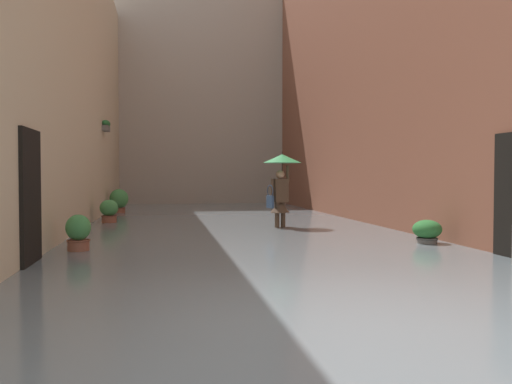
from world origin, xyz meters
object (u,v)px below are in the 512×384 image
at_px(potted_plant_near_right, 119,201).
at_px(potted_plant_far_right, 109,213).
at_px(person_wading, 281,177).
at_px(potted_plant_mid_right, 78,236).
at_px(potted_plant_near_left, 427,233).

bearing_deg(potted_plant_near_right, potted_plant_far_right, 90.65).
bearing_deg(person_wading, potted_plant_near_right, -53.37).
bearing_deg(potted_plant_far_right, person_wading, 154.33).
distance_m(person_wading, potted_plant_far_right, 5.08).
relative_size(person_wading, potted_plant_mid_right, 2.61).
xyz_separation_m(person_wading, potted_plant_far_right, (4.49, -2.16, -1.01)).
bearing_deg(potted_plant_far_right, potted_plant_near_left, 138.82).
height_order(potted_plant_near_right, potted_plant_mid_right, potted_plant_near_right).
relative_size(potted_plant_mid_right, potted_plant_near_left, 1.29).
height_order(potted_plant_mid_right, potted_plant_near_left, potted_plant_mid_right).
xyz_separation_m(person_wading, potted_plant_near_left, (-2.13, 3.63, -1.09)).
relative_size(person_wading, potted_plant_near_left, 3.36).
bearing_deg(potted_plant_mid_right, potted_plant_near_left, 179.12).
bearing_deg(potted_plant_mid_right, person_wading, -141.60).
distance_m(potted_plant_mid_right, potted_plant_far_right, 5.69).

